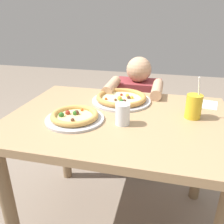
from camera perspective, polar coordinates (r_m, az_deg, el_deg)
name	(u,v)px	position (r m, az deg, el deg)	size (l,w,h in m)	color
ground_plane	(117,220)	(1.68, 1.34, -24.98)	(8.00, 8.00, 0.00)	gray
dining_table	(118,136)	(1.28, 1.60, -5.84)	(1.16, 0.85, 0.75)	tan
pizza_near	(75,117)	(1.19, -9.15, -1.14)	(0.30, 0.30, 0.04)	#B7B7BC
pizza_far	(121,99)	(1.42, 2.31, 3.32)	(0.36, 0.36, 0.04)	#B7B7BC
drink_cup_colored	(194,106)	(1.25, 19.38, 1.32)	(0.08, 0.08, 0.22)	gold
water_cup_clear	(123,114)	(1.12, 2.59, -0.42)	(0.07, 0.07, 0.11)	silver
paper_napkin	(203,104)	(1.49, 21.37, 1.88)	(0.16, 0.14, 0.00)	white
diner_seated	(136,119)	(1.91, 6.02, -1.80)	(0.38, 0.51, 0.95)	#333847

